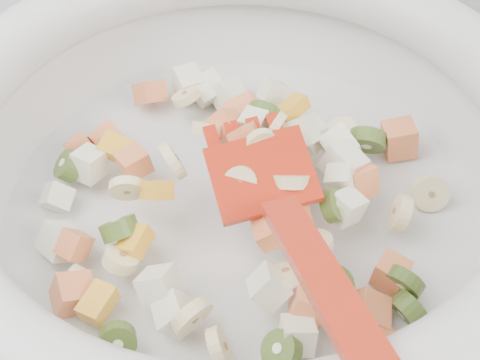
% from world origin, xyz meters
% --- Properties ---
extents(mixing_bowl, '(0.42, 0.42, 0.14)m').
position_xyz_m(mixing_bowl, '(0.05, 1.48, 0.96)').
color(mixing_bowl, silver).
rests_on(mixing_bowl, counter).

